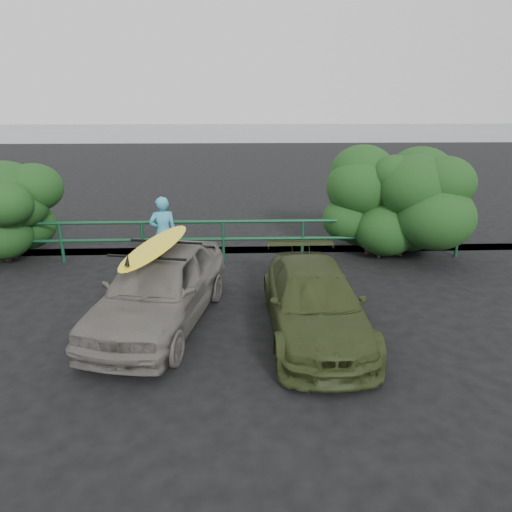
{
  "coord_description": "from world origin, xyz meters",
  "views": [
    {
      "loc": [
        1.38,
        -5.98,
        3.8
      ],
      "look_at": [
        1.71,
        2.21,
        1.03
      ],
      "focal_mm": 32.0,
      "sensor_mm": 36.0,
      "label": 1
    }
  ],
  "objects_px": {
    "guardrail": "(183,241)",
    "sedan": "(160,287)",
    "olive_vehicle": "(314,301)",
    "surfboard": "(156,246)",
    "man": "(163,233)"
  },
  "relations": [
    {
      "from": "guardrail",
      "to": "sedan",
      "type": "distance_m",
      "value": 3.44
    },
    {
      "from": "olive_vehicle",
      "to": "surfboard",
      "type": "bearing_deg",
      "value": 170.25
    },
    {
      "from": "guardrail",
      "to": "surfboard",
      "type": "height_order",
      "value": "surfboard"
    },
    {
      "from": "man",
      "to": "guardrail",
      "type": "bearing_deg",
      "value": -133.95
    },
    {
      "from": "sedan",
      "to": "surfboard",
      "type": "height_order",
      "value": "surfboard"
    },
    {
      "from": "sedan",
      "to": "guardrail",
      "type": "bearing_deg",
      "value": 101.86
    },
    {
      "from": "sedan",
      "to": "surfboard",
      "type": "xyz_separation_m",
      "value": [
        0.0,
        0.0,
        0.77
      ]
    },
    {
      "from": "man",
      "to": "sedan",
      "type": "bearing_deg",
      "value": 86.25
    },
    {
      "from": "guardrail",
      "to": "surfboard",
      "type": "bearing_deg",
      "value": -90.48
    },
    {
      "from": "man",
      "to": "surfboard",
      "type": "height_order",
      "value": "man"
    },
    {
      "from": "guardrail",
      "to": "man",
      "type": "distance_m",
      "value": 0.78
    },
    {
      "from": "sedan",
      "to": "surfboard",
      "type": "distance_m",
      "value": 0.77
    },
    {
      "from": "sedan",
      "to": "olive_vehicle",
      "type": "xyz_separation_m",
      "value": [
        2.7,
        -0.45,
        -0.12
      ]
    },
    {
      "from": "olive_vehicle",
      "to": "man",
      "type": "distance_m",
      "value": 4.5
    },
    {
      "from": "olive_vehicle",
      "to": "man",
      "type": "bearing_deg",
      "value": 132.38
    }
  ]
}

